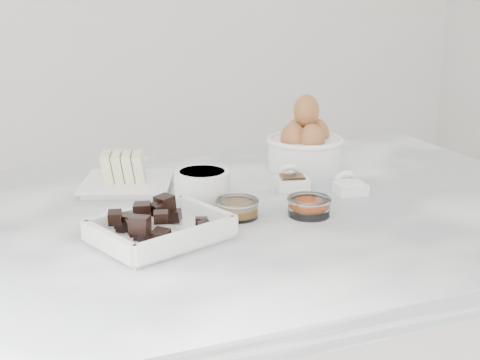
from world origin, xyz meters
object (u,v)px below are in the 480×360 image
object	(u,v)px
butter_plate	(125,176)
egg_bowl	(305,144)
sugar_ramekin	(202,186)
chocolate_dish	(160,226)
zest_bowl	(309,205)
salt_spoon	(349,186)
vanilla_spoon	(291,180)
honey_bowl	(237,208)

from	to	relation	value
butter_plate	egg_bowl	bearing A→B (deg)	0.16
egg_bowl	sugar_ramekin	bearing A→B (deg)	-152.67
chocolate_dish	egg_bowl	bearing A→B (deg)	36.21
egg_bowl	zest_bowl	distance (m)	0.30
zest_bowl	salt_spoon	xyz separation A→B (m)	(0.12, 0.08, -0.00)
vanilla_spoon	butter_plate	bearing A→B (deg)	158.03
chocolate_dish	salt_spoon	size ratio (longest dim) A/B	3.16
vanilla_spoon	sugar_ramekin	bearing A→B (deg)	-172.77
sugar_ramekin	honey_bowl	xyz separation A→B (m)	(0.03, -0.09, -0.02)
zest_bowl	salt_spoon	distance (m)	0.15
vanilla_spoon	zest_bowl	bearing A→B (deg)	-105.27
sugar_ramekin	vanilla_spoon	size ratio (longest dim) A/B	1.18
egg_bowl	vanilla_spoon	distance (m)	0.15
chocolate_dish	egg_bowl	xyz separation A→B (m)	(0.38, 0.28, 0.03)
egg_bowl	vanilla_spoon	world-z (taller)	egg_bowl
zest_bowl	butter_plate	bearing A→B (deg)	132.77
butter_plate	zest_bowl	xyz separation A→B (m)	(0.24, -0.26, -0.01)
sugar_ramekin	salt_spoon	distance (m)	0.27
sugar_ramekin	chocolate_dish	bearing A→B (deg)	-128.79
chocolate_dish	salt_spoon	world-z (taller)	chocolate_dish
chocolate_dish	sugar_ramekin	bearing A→B (deg)	51.21
zest_bowl	honey_bowl	bearing A→B (deg)	162.04
egg_bowl	honey_bowl	world-z (taller)	egg_bowl
chocolate_dish	zest_bowl	size ratio (longest dim) A/B	3.10
chocolate_dish	egg_bowl	distance (m)	0.47
vanilla_spoon	egg_bowl	bearing A→B (deg)	52.99
egg_bowl	chocolate_dish	bearing A→B (deg)	-143.79
butter_plate	sugar_ramekin	distance (m)	0.17
honey_bowl	salt_spoon	world-z (taller)	salt_spoon
vanilla_spoon	salt_spoon	bearing A→B (deg)	-39.00
egg_bowl	zest_bowl	world-z (taller)	egg_bowl
butter_plate	zest_bowl	distance (m)	0.36
butter_plate	vanilla_spoon	world-z (taller)	butter_plate
chocolate_dish	egg_bowl	size ratio (longest dim) A/B	1.43
butter_plate	chocolate_dish	bearing A→B (deg)	-92.04
chocolate_dish	zest_bowl	distance (m)	0.25
butter_plate	sugar_ramekin	bearing A→B (deg)	-53.16
chocolate_dish	honey_bowl	bearing A→B (deg)	19.70
egg_bowl	honey_bowl	distance (m)	0.33
zest_bowl	vanilla_spoon	size ratio (longest dim) A/B	0.90
honey_bowl	zest_bowl	xyz separation A→B (m)	(0.11, -0.04, 0.00)
zest_bowl	chocolate_dish	bearing A→B (deg)	-176.66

